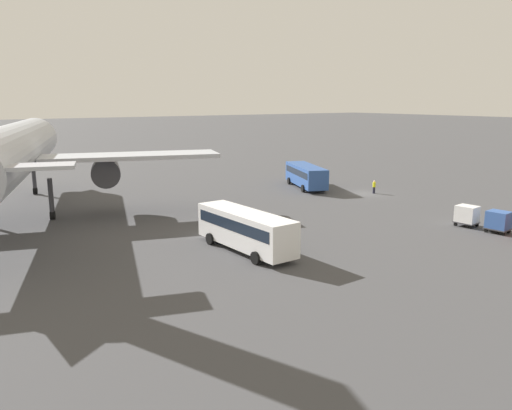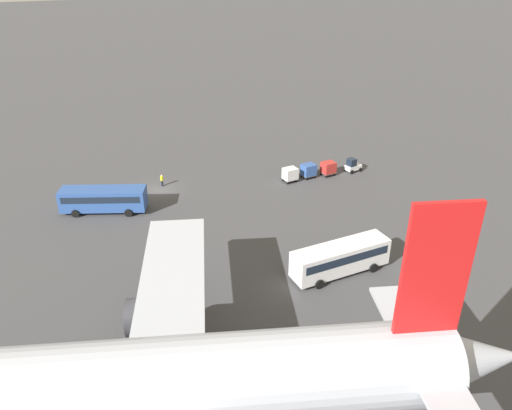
{
  "view_description": "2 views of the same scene",
  "coord_description": "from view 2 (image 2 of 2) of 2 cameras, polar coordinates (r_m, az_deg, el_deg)",
  "views": [
    {
      "loc": [
        -45.62,
        48.54,
        12.25
      ],
      "look_at": [
        -6.25,
        21.72,
        2.14
      ],
      "focal_mm": 35.0,
      "sensor_mm": 36.0,
      "label": 1
    },
    {
      "loc": [
        12.31,
        63.05,
        30.2
      ],
      "look_at": [
        -7.08,
        17.59,
        4.55
      ],
      "focal_mm": 35.0,
      "sensor_mm": 36.0,
      "label": 2
    }
  ],
  "objects": [
    {
      "name": "cargo_cart_red",
      "position": [
        74.54,
        8.27,
        4.23
      ],
      "size": [
        2.17,
        1.89,
        2.06
      ],
      "rotation": [
        0.0,
        0.0,
        0.11
      ],
      "color": "#38383D",
      "rests_on": "ground"
    },
    {
      "name": "airplane",
      "position": [
        32.43,
        -13.39,
        -19.43
      ],
      "size": [
        48.23,
        41.39,
        18.4
      ],
      "rotation": [
        0.0,
        0.0,
        -0.31
      ],
      "color": "#B2B7C1",
      "rests_on": "ground"
    },
    {
      "name": "cargo_cart_blue",
      "position": [
        73.42,
        6.02,
        4.0
      ],
      "size": [
        2.17,
        1.89,
        2.06
      ],
      "rotation": [
        0.0,
        0.0,
        0.11
      ],
      "color": "#38383D",
      "rests_on": "ground"
    },
    {
      "name": "shuttle_bus_near",
      "position": [
        66.07,
        -17.05,
        0.76
      ],
      "size": [
        10.97,
        6.55,
        3.14
      ],
      "rotation": [
        0.0,
        0.0,
        -0.37
      ],
      "color": "#2D5199",
      "rests_on": "ground"
    },
    {
      "name": "baggage_tug",
      "position": [
        76.6,
        10.99,
        4.45
      ],
      "size": [
        2.57,
        1.95,
        2.1
      ],
      "rotation": [
        0.0,
        0.0,
        0.15
      ],
      "color": "white",
      "rests_on": "ground"
    },
    {
      "name": "shuttle_bus_far",
      "position": [
        52.05,
        9.63,
        -5.86
      ],
      "size": [
        10.71,
        3.4,
        3.29
      ],
      "rotation": [
        0.0,
        0.0,
        0.04
      ],
      "color": "white",
      "rests_on": "ground"
    },
    {
      "name": "ground_plane",
      "position": [
        70.98,
        -10.9,
        1.72
      ],
      "size": [
        600.0,
        600.0,
        0.0
      ],
      "primitive_type": "plane",
      "color": "#424244"
    },
    {
      "name": "cargo_cart_white",
      "position": [
        71.89,
        3.93,
        3.56
      ],
      "size": [
        2.17,
        1.89,
        2.06
      ],
      "rotation": [
        0.0,
        0.0,
        0.11
      ],
      "color": "#38383D",
      "rests_on": "ground"
    },
    {
      "name": "worker_person",
      "position": [
        71.71,
        -10.71,
        2.78
      ],
      "size": [
        0.38,
        0.38,
        1.74
      ],
      "color": "#1E1E2D",
      "rests_on": "ground"
    }
  ]
}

